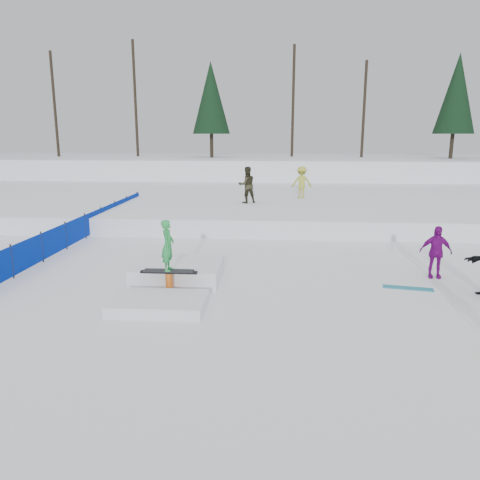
# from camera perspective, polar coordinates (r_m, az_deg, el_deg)

# --- Properties ---
(ground) EXTENTS (120.00, 120.00, 0.00)m
(ground) POSITION_cam_1_polar(r_m,az_deg,el_deg) (13.32, -2.82, -6.49)
(ground) COLOR white
(snow_berm) EXTENTS (60.00, 14.00, 2.40)m
(snow_berm) POSITION_cam_1_polar(r_m,az_deg,el_deg) (42.62, 2.23, 8.51)
(snow_berm) COLOR white
(snow_berm) RESTS_ON ground
(snow_midrise) EXTENTS (50.00, 18.00, 0.80)m
(snow_midrise) POSITION_cam_1_polar(r_m,az_deg,el_deg) (28.80, 1.14, 4.83)
(snow_midrise) COLOR white
(snow_midrise) RESTS_ON ground
(safety_fence) EXTENTS (0.05, 16.00, 1.10)m
(safety_fence) POSITION_cam_1_polar(r_m,az_deg,el_deg) (21.08, -18.33, 1.63)
(safety_fence) COLOR #001F9A
(safety_fence) RESTS_ON ground
(treeline) EXTENTS (40.24, 4.22, 10.50)m
(treeline) POSITION_cam_1_polar(r_m,az_deg,el_deg) (41.11, 11.24, 16.84)
(treeline) COLOR black
(treeline) RESTS_ON snow_berm
(walker_olive) EXTENTS (1.14, 1.03, 1.92)m
(walker_olive) POSITION_cam_1_polar(r_m,az_deg,el_deg) (24.92, 0.84, 6.74)
(walker_olive) COLOR #2A2818
(walker_olive) RESTS_ON snow_midrise
(walker_ygreen) EXTENTS (1.21, 0.76, 1.80)m
(walker_ygreen) POSITION_cam_1_polar(r_m,az_deg,el_deg) (27.07, 7.52, 6.99)
(walker_ygreen) COLOR #ACB133
(walker_ygreen) RESTS_ON snow_midrise
(spectator_purple) EXTENTS (1.00, 0.49, 1.65)m
(spectator_purple) POSITION_cam_1_polar(r_m,az_deg,el_deg) (15.73, 22.74, -1.35)
(spectator_purple) COLOR #750979
(spectator_purple) RESTS_ON ground
(loose_board_teal) EXTENTS (1.43, 0.53, 0.03)m
(loose_board_teal) POSITION_cam_1_polar(r_m,az_deg,el_deg) (14.53, 19.80, -5.54)
(loose_board_teal) COLOR teal
(loose_board_teal) RESTS_ON ground
(jib_rail_feature) EXTENTS (2.60, 4.40, 2.11)m
(jib_rail_feature) POSITION_cam_1_polar(r_m,az_deg,el_deg) (13.87, -8.10, -4.50)
(jib_rail_feature) COLOR white
(jib_rail_feature) RESTS_ON ground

